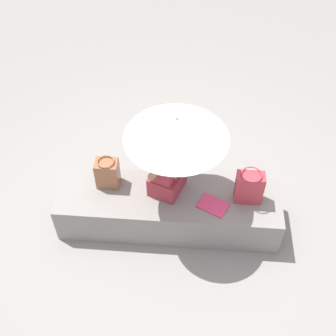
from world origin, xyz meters
name	(u,v)px	position (x,y,z in m)	size (l,w,h in m)	color
ground_plane	(169,221)	(0.00, 0.00, 0.00)	(14.00, 14.00, 0.00)	gray
stone_bench	(169,209)	(0.00, 0.00, 0.22)	(2.21, 0.63, 0.43)	gray
person_seated	(167,162)	(-0.02, 0.09, 0.82)	(0.38, 0.51, 0.90)	#992D38
parasol	(176,128)	(0.06, 0.03, 1.30)	(0.92, 0.92, 1.00)	#B7B7BC
handbag_black	(249,187)	(0.76, 0.02, 0.61)	(0.26, 0.19, 0.37)	#B2333D
tote_bag_canvas	(107,173)	(-0.62, 0.11, 0.59)	(0.22, 0.17, 0.32)	brown
magazine	(213,205)	(0.43, -0.09, 0.44)	(0.28, 0.20, 0.01)	#D83866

